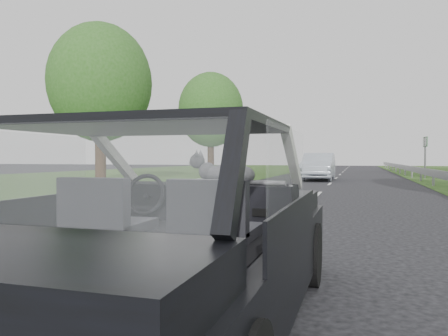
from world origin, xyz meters
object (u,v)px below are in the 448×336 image
Objects in this scene: highway_sign at (425,158)px; subject_car at (174,227)px; cat at (227,173)px; other_car at (318,167)px.

subject_car is at bearing -105.88° from highway_sign.
subject_car is 26.09m from highway_sign.
cat is 25.40m from highway_sign.
other_car is at bearing 92.18° from subject_car.
highway_sign is at bearing 87.40° from cat.
cat is at bearing -87.24° from other_car.
highway_sign reaches higher than other_car.
cat is 0.14× the size of other_car.
subject_car is 1.61× the size of highway_sign.
cat is 20.89m from other_car.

